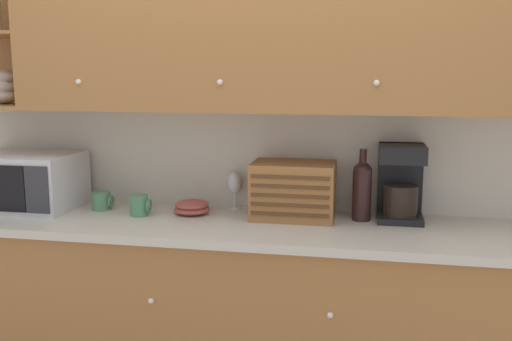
{
  "coord_description": "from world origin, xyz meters",
  "views": [
    {
      "loc": [
        0.51,
        -2.85,
        1.65
      ],
      "look_at": [
        0.0,
        -0.21,
        1.18
      ],
      "focal_mm": 40.0,
      "sensor_mm": 36.0,
      "label": 1
    }
  ],
  "objects_px": {
    "wine_glass": "(235,184)",
    "wine_bottle": "(362,188)",
    "mug_blue_second": "(102,201)",
    "microwave": "(24,181)",
    "bread_box": "(293,190)",
    "mug": "(140,205)",
    "coffee_maker": "(401,182)",
    "bowl_stack_on_counter": "(192,207)"
  },
  "relations": [
    {
      "from": "bowl_stack_on_counter",
      "to": "mug_blue_second",
      "type": "bearing_deg",
      "value": -179.6
    },
    {
      "from": "wine_bottle",
      "to": "microwave",
      "type": "bearing_deg",
      "value": -177.24
    },
    {
      "from": "mug_blue_second",
      "to": "bread_box",
      "type": "bearing_deg",
      "value": 1.46
    },
    {
      "from": "wine_bottle",
      "to": "coffee_maker",
      "type": "bearing_deg",
      "value": 14.97
    },
    {
      "from": "bread_box",
      "to": "mug",
      "type": "bearing_deg",
      "value": -171.97
    },
    {
      "from": "bowl_stack_on_counter",
      "to": "wine_bottle",
      "type": "height_order",
      "value": "wine_bottle"
    },
    {
      "from": "bowl_stack_on_counter",
      "to": "coffee_maker",
      "type": "height_order",
      "value": "coffee_maker"
    },
    {
      "from": "mug_blue_second",
      "to": "coffee_maker",
      "type": "xyz_separation_m",
      "value": [
        1.49,
        0.09,
        0.14
      ]
    },
    {
      "from": "wine_bottle",
      "to": "wine_glass",
      "type": "bearing_deg",
      "value": 170.84
    },
    {
      "from": "bread_box",
      "to": "wine_bottle",
      "type": "bearing_deg",
      "value": 3.18
    },
    {
      "from": "microwave",
      "to": "mug_blue_second",
      "type": "height_order",
      "value": "microwave"
    },
    {
      "from": "mug_blue_second",
      "to": "coffee_maker",
      "type": "height_order",
      "value": "coffee_maker"
    },
    {
      "from": "wine_glass",
      "to": "wine_bottle",
      "type": "bearing_deg",
      "value": -9.16
    },
    {
      "from": "mug",
      "to": "coffee_maker",
      "type": "xyz_separation_m",
      "value": [
        1.25,
        0.17,
        0.13
      ]
    },
    {
      "from": "bread_box",
      "to": "wine_bottle",
      "type": "distance_m",
      "value": 0.33
    },
    {
      "from": "mug",
      "to": "bowl_stack_on_counter",
      "type": "xyz_separation_m",
      "value": [
        0.24,
        0.08,
        -0.02
      ]
    },
    {
      "from": "bread_box",
      "to": "mug_blue_second",
      "type": "bearing_deg",
      "value": -178.54
    },
    {
      "from": "bowl_stack_on_counter",
      "to": "coffee_maker",
      "type": "bearing_deg",
      "value": 4.97
    },
    {
      "from": "mug",
      "to": "wine_bottle",
      "type": "relative_size",
      "value": 0.3
    },
    {
      "from": "microwave",
      "to": "bowl_stack_on_counter",
      "type": "bearing_deg",
      "value": 2.77
    },
    {
      "from": "microwave",
      "to": "mug",
      "type": "distance_m",
      "value": 0.66
    },
    {
      "from": "wine_bottle",
      "to": "coffee_maker",
      "type": "xyz_separation_m",
      "value": [
        0.18,
        0.05,
        0.03
      ]
    },
    {
      "from": "mug_blue_second",
      "to": "microwave",
      "type": "bearing_deg",
      "value": -174.49
    },
    {
      "from": "bread_box",
      "to": "coffee_maker",
      "type": "relative_size",
      "value": 1.09
    },
    {
      "from": "microwave",
      "to": "wine_bottle",
      "type": "relative_size",
      "value": 1.6
    },
    {
      "from": "wine_glass",
      "to": "bread_box",
      "type": "xyz_separation_m",
      "value": [
        0.32,
        -0.12,
        0.0
      ]
    },
    {
      "from": "wine_glass",
      "to": "bread_box",
      "type": "height_order",
      "value": "bread_box"
    },
    {
      "from": "microwave",
      "to": "wine_glass",
      "type": "distance_m",
      "value": 1.09
    },
    {
      "from": "bread_box",
      "to": "coffee_maker",
      "type": "bearing_deg",
      "value": 7.46
    },
    {
      "from": "microwave",
      "to": "mug",
      "type": "relative_size",
      "value": 5.37
    },
    {
      "from": "mug",
      "to": "coffee_maker",
      "type": "bearing_deg",
      "value": 7.8
    },
    {
      "from": "microwave",
      "to": "bread_box",
      "type": "xyz_separation_m",
      "value": [
        1.39,
        0.06,
        -0.01
      ]
    },
    {
      "from": "bowl_stack_on_counter",
      "to": "coffee_maker",
      "type": "distance_m",
      "value": 1.02
    },
    {
      "from": "mug_blue_second",
      "to": "bowl_stack_on_counter",
      "type": "distance_m",
      "value": 0.48
    },
    {
      "from": "bowl_stack_on_counter",
      "to": "coffee_maker",
      "type": "xyz_separation_m",
      "value": [
        1.01,
        0.09,
        0.15
      ]
    },
    {
      "from": "mug",
      "to": "mug_blue_second",
      "type": "bearing_deg",
      "value": 161.47
    },
    {
      "from": "mug_blue_second",
      "to": "wine_bottle",
      "type": "bearing_deg",
      "value": 1.89
    },
    {
      "from": "bowl_stack_on_counter",
      "to": "bread_box",
      "type": "relative_size",
      "value": 0.46
    },
    {
      "from": "bowl_stack_on_counter",
      "to": "bread_box",
      "type": "bearing_deg",
      "value": 2.47
    },
    {
      "from": "microwave",
      "to": "mug_blue_second",
      "type": "relative_size",
      "value": 5.09
    },
    {
      "from": "mug",
      "to": "wine_glass",
      "type": "height_order",
      "value": "wine_glass"
    },
    {
      "from": "wine_glass",
      "to": "bread_box",
      "type": "distance_m",
      "value": 0.34
    }
  ]
}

